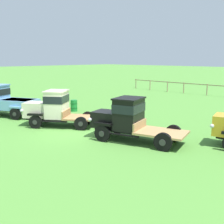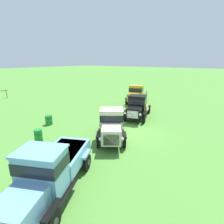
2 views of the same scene
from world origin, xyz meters
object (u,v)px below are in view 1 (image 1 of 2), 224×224
Objects in this scene: vintage_truck_second_in_line at (53,107)px; oil_drum_beside_row at (117,106)px; vintage_truck_midrow_center at (127,118)px; vintage_truck_foreground_near at (2,101)px; oil_drum_near_fence at (74,106)px.

vintage_truck_second_in_line reaches higher than oil_drum_beside_row.
vintage_truck_second_in_line reaches higher than vintage_truck_midrow_center.
vintage_truck_foreground_near is 10.90m from vintage_truck_midrow_center.
vintage_truck_second_in_line is at bearing 9.05° from vintage_truck_foreground_near.
vintage_truck_midrow_center is at bearing -19.74° from oil_drum_near_fence.
vintage_truck_second_in_line is at bearing -170.10° from vintage_truck_midrow_center.
vintage_truck_foreground_near reaches higher than vintage_truck_midrow_center.
oil_drum_beside_row is at bearing 94.87° from vintage_truck_second_in_line.
vintage_truck_midrow_center is at bearing -42.44° from oil_drum_beside_row.
vintage_truck_foreground_near is at bearing -170.53° from vintage_truck_midrow_center.
oil_drum_beside_row is 3.43m from oil_drum_near_fence.
vintage_truck_foreground_near is 8.70m from oil_drum_beside_row.
vintage_truck_second_in_line reaches higher than oil_drum_near_fence.
vintage_truck_midrow_center is (10.75, 1.79, 0.04)m from vintage_truck_foreground_near.
vintage_truck_foreground_near reaches higher than oil_drum_beside_row.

